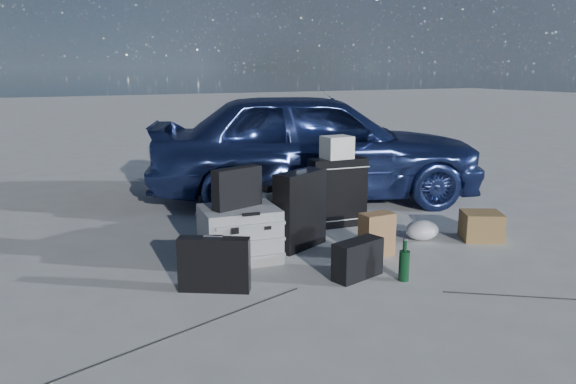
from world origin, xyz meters
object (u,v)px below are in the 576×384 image
at_px(car, 315,145).
at_px(briefcase, 214,265).
at_px(duffel_bag, 274,215).
at_px(suitcase_left, 300,210).
at_px(green_bottle, 404,260).
at_px(suitcase_right, 337,192).
at_px(cardboard_box, 481,226).
at_px(pelican_case, 239,234).

height_order(car, briefcase, car).
bearing_deg(duffel_bag, car, 61.77).
xyz_separation_m(suitcase_left, green_bottle, (0.33, -1.06, -0.18)).
bearing_deg(suitcase_right, cardboard_box, -40.92).
height_order(duffel_bag, cardboard_box, duffel_bag).
height_order(briefcase, green_bottle, briefcase).
bearing_deg(suitcase_left, suitcase_right, 10.05).
distance_m(duffel_bag, green_bottle, 1.59).
bearing_deg(cardboard_box, green_bottle, -158.08).
distance_m(car, duffel_bag, 1.57).
xyz_separation_m(car, briefcase, (-2.02, -2.20, -0.46)).
height_order(pelican_case, suitcase_right, suitcase_right).
xyz_separation_m(car, suitcase_right, (-0.36, -1.12, -0.32)).
distance_m(pelican_case, cardboard_box, 2.26).
distance_m(briefcase, cardboard_box, 2.62).
bearing_deg(suitcase_right, suitcase_left, -140.19).
relative_size(briefcase, cardboard_box, 1.47).
bearing_deg(pelican_case, car, 51.69).
relative_size(briefcase, green_bottle, 1.62).
bearing_deg(suitcase_right, green_bottle, -97.07).
bearing_deg(cardboard_box, briefcase, -178.23).
relative_size(pelican_case, suitcase_right, 0.89).
xyz_separation_m(briefcase, green_bottle, (1.33, -0.43, -0.04)).
height_order(car, green_bottle, car).
height_order(pelican_case, duffel_bag, pelican_case).
bearing_deg(suitcase_left, car, 32.55).
relative_size(duffel_bag, cardboard_box, 2.11).
distance_m(briefcase, suitcase_left, 1.19).
height_order(car, pelican_case, car).
height_order(briefcase, suitcase_left, suitcase_left).
bearing_deg(briefcase, cardboard_box, 32.31).
bearing_deg(pelican_case, suitcase_left, 12.60).
bearing_deg(pelican_case, briefcase, -120.33).
xyz_separation_m(duffel_bag, cardboard_box, (1.63, -1.04, -0.05)).
xyz_separation_m(pelican_case, duffel_bag, (0.57, 0.57, -0.04)).
xyz_separation_m(briefcase, suitcase_left, (1.01, 0.62, 0.14)).
height_order(car, suitcase_right, car).
height_order(suitcase_right, duffel_bag, suitcase_right).
xyz_separation_m(suitcase_left, cardboard_box, (1.61, -0.54, -0.21)).
xyz_separation_m(suitcase_right, duffel_bag, (-0.68, 0.05, -0.16)).
distance_m(suitcase_left, duffel_bag, 0.52).
height_order(pelican_case, briefcase, pelican_case).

